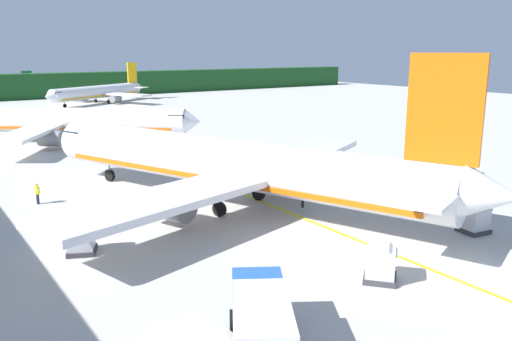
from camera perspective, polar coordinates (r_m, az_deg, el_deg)
name	(u,v)px	position (r m, az deg, el deg)	size (l,w,h in m)	color
ground	(143,149)	(67.61, -12.18, 2.33)	(240.00, 320.00, 0.20)	#B7B5AD
distant_treeline	(13,87)	(145.57, -24.95, 8.27)	(216.00, 6.00, 6.36)	#19471E
airliner_foreground	(230,164)	(40.74, -2.85, 0.70)	(33.65, 40.09, 11.90)	silver
airliner_mid_apron	(66,121)	(74.22, -20.01, 5.13)	(29.75, 25.83, 10.26)	white
airliner_far_taxiway	(99,92)	(128.41, -16.72, 8.20)	(29.09, 24.66, 9.16)	white
service_truck_baggage	(261,321)	(21.67, 0.54, -16.09)	(5.24, 6.65, 2.64)	#2659A5
cargo_container_near	(81,238)	(33.53, -18.53, -6.97)	(2.19, 2.19, 2.07)	#333338
cargo_container_mid	(475,219)	(38.25, 22.74, -4.88)	(1.93, 1.93, 2.06)	#333338
cargo_container_far	(381,264)	(28.98, 13.49, -9.93)	(2.39, 2.39, 1.96)	#333338
crew_marshaller	(37,192)	(45.25, -22.76, -2.16)	(0.35, 0.61, 1.72)	#191E33
crew_supervisor	(303,196)	(41.05, 5.13, -2.74)	(0.38, 0.59, 1.62)	#191E33
apron_guide_line	(292,214)	(39.59, 3.97, -4.75)	(0.30, 60.00, 0.01)	yellow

